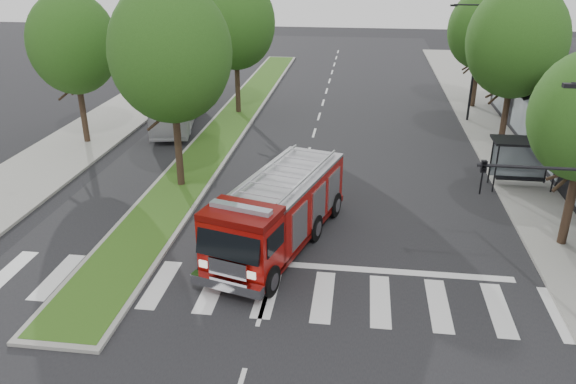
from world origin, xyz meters
name	(u,v)px	position (x,y,z in m)	size (l,w,h in m)	color
ground	(279,251)	(0.00, 0.00, 0.00)	(140.00, 140.00, 0.00)	black
sidewalk_right	(534,174)	(12.50, 10.00, 0.07)	(5.00, 80.00, 0.15)	gray
sidewalk_left	(65,152)	(-14.50, 10.00, 0.07)	(5.00, 80.00, 0.15)	gray
median	(233,120)	(-6.00, 18.00, 0.08)	(3.00, 50.00, 0.15)	gray
bus_shelter	(524,150)	(11.20, 8.15, 2.04)	(3.20, 1.60, 2.61)	black
tree_right_mid	(517,41)	(11.50, 14.00, 6.49)	(5.60, 5.60, 9.72)	black
tree_right_far	(482,30)	(11.50, 24.00, 5.84)	(5.00, 5.00, 8.73)	black
tree_median_near	(171,53)	(-6.00, 6.00, 6.81)	(5.80, 5.80, 10.16)	black
tree_median_far	(235,23)	(-6.00, 20.00, 6.49)	(5.60, 5.60, 9.72)	black
tree_left_mid	(73,44)	(-14.00, 12.00, 6.16)	(5.20, 5.20, 9.16)	black
streetlight_right_far	(473,58)	(10.35, 20.00, 4.48)	(2.11, 0.20, 8.00)	black
fire_engine	(279,212)	(-0.11, 0.58, 1.50)	(5.04, 9.43, 3.13)	#570604
city_bus	(176,104)	(-9.73, 16.94, 1.39)	(2.34, 10.00, 2.78)	#B8B9BD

